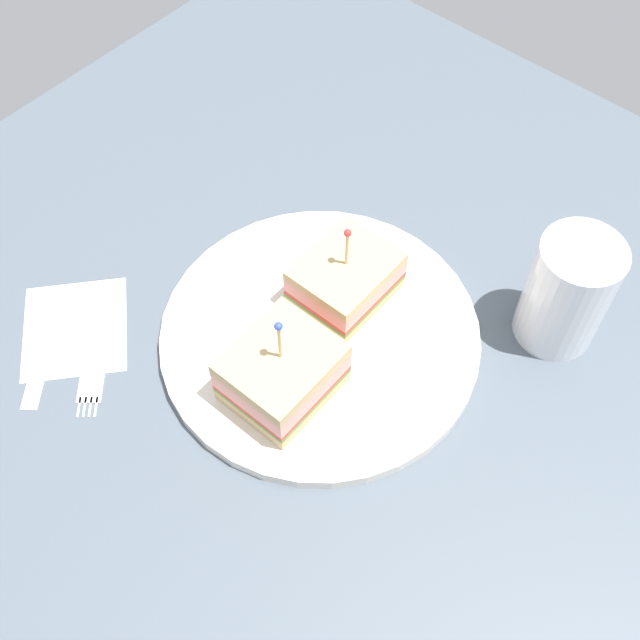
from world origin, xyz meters
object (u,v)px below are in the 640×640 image
Objects in this scene: sandwich_half_back at (346,278)px; knife at (42,357)px; sandwich_half_front at (282,372)px; napkin at (75,328)px; fork at (94,367)px; drink_glass at (565,297)px; plate at (320,336)px.

sandwich_half_back is 28.88cm from knife.
sandwich_half_front is 21.40cm from napkin.
fork is (9.34, -14.93, -3.79)cm from sandwich_half_front.
drink_glass is at bearing 136.82° from fork.
knife is (18.35, -17.92, -0.44)cm from plate.
sandwich_half_front is 0.88× the size of drink_glass.
sandwich_half_front is 22.95cm from knife.
plate is 7.46cm from sandwich_half_front.
plate is at bearing 139.52° from fork.
plate is at bearing -167.95° from sandwich_half_front.
sandwich_half_front reaches higher than knife.
sandwich_half_front is 26.07cm from drink_glass.
sandwich_half_front is at bearing -33.23° from drink_glass.
fork is at bearing 119.56° from knife.
drink_glass is at bearing 121.78° from sandwich_half_back.
sandwich_half_front is at bearing 12.05° from plate.
knife is at bearing -60.44° from fork.
fork is at bearing 71.15° from napkin.
plate is 2.75× the size of fork.
sandwich_half_back is (-11.40, -2.49, -0.37)cm from sandwich_half_front.
sandwich_half_front is 1.01× the size of knife.
knife is at bearing -35.92° from sandwich_half_back.
drink_glass is 47.77cm from knife.
sandwich_half_back is at bearing -167.36° from plate.
sandwich_half_back is 0.92× the size of knife.
sandwich_half_back is 0.80× the size of drink_glass.
drink_glass reaches higher than sandwich_half_back.
knife is at bearing -44.32° from plate.
napkin is at bearing -176.38° from knife.
sandwich_half_front is at bearing 12.30° from sandwich_half_back.
drink_glass is (-15.26, 15.67, 4.53)cm from plate.
plate is 22.33cm from drink_glass.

